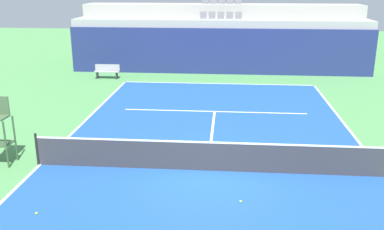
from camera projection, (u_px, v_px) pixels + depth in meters
name	position (u px, v px, depth m)	size (l,w,h in m)	color
ground_plane	(207.00, 171.00, 13.66)	(80.00, 80.00, 0.00)	#4C8C4C
court_surface	(207.00, 171.00, 13.66)	(11.00, 24.00, 0.01)	#1E4C99
baseline_far	(218.00, 84.00, 25.02)	(11.00, 0.10, 0.00)	white
sideline_left	(40.00, 164.00, 14.10)	(0.10, 24.00, 0.00)	white
service_line_far	(215.00, 111.00, 19.74)	(8.26, 0.10, 0.00)	white
centre_service_line	(212.00, 136.00, 16.70)	(0.10, 6.40, 0.00)	white
back_wall	(220.00, 51.00, 27.25)	(18.99, 0.30, 2.86)	navy
stands_tier_lower	(220.00, 45.00, 28.46)	(18.99, 2.40, 3.33)	#9E9E99
stands_tier_upper	(221.00, 34.00, 30.62)	(18.99, 2.40, 4.12)	#9E9E99
seating_row_lower	(221.00, 17.00, 28.02)	(2.72, 0.44, 0.44)	slate
seating_row_upper	(222.00, 2.00, 30.06)	(2.72, 0.44, 0.44)	slate
tennis_net	(208.00, 156.00, 13.51)	(11.08, 0.08, 1.07)	black
player_bench	(107.00, 70.00, 26.21)	(1.50, 0.40, 0.85)	#99999E
tennis_ball_0	(241.00, 201.00, 11.69)	(0.07, 0.07, 0.07)	#CCE033
tennis_ball_1	(36.00, 213.00, 11.09)	(0.07, 0.07, 0.07)	#CCE033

